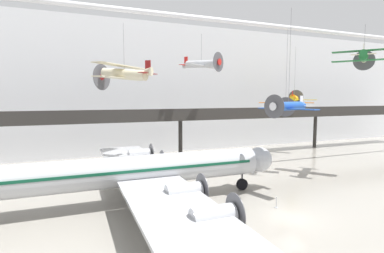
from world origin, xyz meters
The scene contains 12 objects.
ground_plane centered at (0.00, 0.00, 0.00)m, with size 260.00×260.00×0.00m, color gray.
hangar_back_wall centered at (0.00, 35.91, 12.20)m, with size 140.00×3.00×24.40m.
mezzanine_walkway centered at (0.00, 27.05, 7.05)m, with size 110.00×3.20×8.67m.
ceiling_truss_beam centered at (0.00, 15.03, 20.39)m, with size 120.00×0.60×0.60m.
airliner_silver_main centered at (-11.77, 8.40, 3.26)m, with size 31.94×35.89×8.96m.
suspended_plane_cream_biplane centered at (-10.81, 19.70, 13.57)m, with size 8.38×8.39×8.59m.
suspended_plane_green_biplane centered at (18.78, 8.45, 15.89)m, with size 6.47×6.93×5.81m.
suspended_plane_yellow_lowwing centered at (21.80, 24.99, 10.37)m, with size 6.64×6.71×10.72m.
suspended_plane_silver_racer centered at (1.29, 22.07, 15.54)m, with size 7.55×6.87×5.85m.
suspended_plane_orange_highwing centered at (10.48, 13.63, 9.36)m, with size 6.29×6.07×11.89m.
suspended_plane_blue_trainer centered at (4.33, 5.73, 9.54)m, with size 5.85×6.94×11.52m.
stanchion_barrier centered at (0.37, 2.28, 0.33)m, with size 0.36×0.36×1.08m.
Camera 1 is at (-17.51, -20.30, 10.46)m, focal length 28.00 mm.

